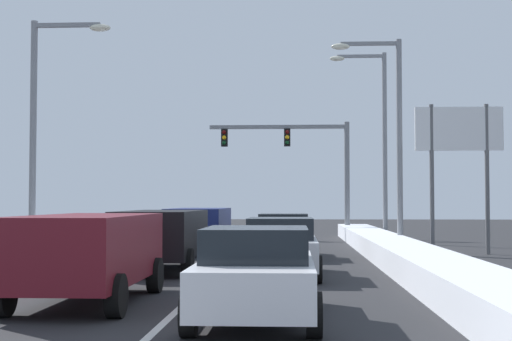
{
  "coord_description": "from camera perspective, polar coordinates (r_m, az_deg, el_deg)",
  "views": [
    {
      "loc": [
        2.07,
        -6.15,
        1.93
      ],
      "look_at": [
        0.43,
        25.43,
        3.26
      ],
      "focal_mm": 51.62,
      "sensor_mm": 36.0,
      "label": 1
    }
  ],
  "objects": [
    {
      "name": "suv_navy_center_lane_third",
      "position": [
        27.5,
        -4.42,
        -4.31
      ],
      "size": [
        2.16,
        4.9,
        1.67
      ],
      "color": "navy",
      "rests_on": "ground"
    },
    {
      "name": "street_lamp_right_near",
      "position": [
        28.24,
        10.31,
        3.54
      ],
      "size": [
        2.66,
        0.36,
        8.07
      ],
      "color": "gray",
      "rests_on": "ground"
    },
    {
      "name": "snow_bank_left_shoulder",
      "position": [
        24.05,
        -14.95,
        -5.88
      ],
      "size": [
        1.52,
        36.74,
        0.88
      ],
      "primitive_type": "cube",
      "color": "white",
      "rests_on": "ground"
    },
    {
      "name": "suv_maroon_center_lane_nearest",
      "position": [
        14.35,
        -12.89,
        -6.0
      ],
      "size": [
        2.16,
        4.9,
        1.67
      ],
      "color": "maroon",
      "rests_on": "ground"
    },
    {
      "name": "ground_plane",
      "position": [
        19.71,
        -3.1,
        -8.02
      ],
      "size": [
        120.0,
        120.0,
        0.0
      ],
      "primitive_type": "plane",
      "color": "#28282B"
    },
    {
      "name": "sedan_charcoal_right_lane_third",
      "position": [
        25.43,
        2.15,
        -5.03
      ],
      "size": [
        2.0,
        4.5,
        1.51
      ],
      "color": "#38383D",
      "rests_on": "ground"
    },
    {
      "name": "roadside_sign_right",
      "position": [
        27.99,
        15.46,
        1.96
      ],
      "size": [
        3.2,
        0.16,
        5.5
      ],
      "color": "#59595B",
      "rests_on": "ground"
    },
    {
      "name": "sedan_white_right_lane_nearest",
      "position": [
        12.04,
        0.06,
        -7.96
      ],
      "size": [
        2.0,
        4.5,
        1.51
      ],
      "color": "silver",
      "rests_on": "ground"
    },
    {
      "name": "sedan_silver_right_lane_second",
      "position": [
        18.99,
        1.93,
        -5.93
      ],
      "size": [
        2.0,
        4.5,
        1.51
      ],
      "color": "#B7BABF",
      "rests_on": "ground"
    },
    {
      "name": "snow_bank_right_shoulder",
      "position": [
        23.13,
        11.06,
        -6.32
      ],
      "size": [
        1.6,
        36.74,
        0.67
      ],
      "primitive_type": "cube",
      "color": "white",
      "rests_on": "ground"
    },
    {
      "name": "street_lamp_left_mid",
      "position": [
        25.18,
        -16.08,
        4.1
      ],
      "size": [
        2.66,
        0.36,
        7.89
      ],
      "color": "gray",
      "rests_on": "ground"
    },
    {
      "name": "lane_stripe_between_right_lane_and_center_lane",
      "position": [
        23.02,
        -2.21,
        -7.2
      ],
      "size": [
        0.14,
        36.74,
        0.01
      ],
      "primitive_type": "cube",
      "color": "silver",
      "rests_on": "ground"
    },
    {
      "name": "suv_black_center_lane_second",
      "position": [
        20.61,
        -7.27,
        -4.93
      ],
      "size": [
        2.16,
        4.9,
        1.67
      ],
      "color": "black",
      "rests_on": "ground"
    },
    {
      "name": "traffic_light_gantry",
      "position": [
        39.62,
        3.69,
        1.31
      ],
      "size": [
        7.54,
        0.47,
        6.2
      ],
      "color": "slate",
      "rests_on": "ground"
    },
    {
      "name": "street_lamp_right_mid",
      "position": [
        34.92,
        9.39,
        3.13
      ],
      "size": [
        2.66,
        0.36,
        8.91
      ],
      "color": "gray",
      "rests_on": "ground"
    }
  ]
}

